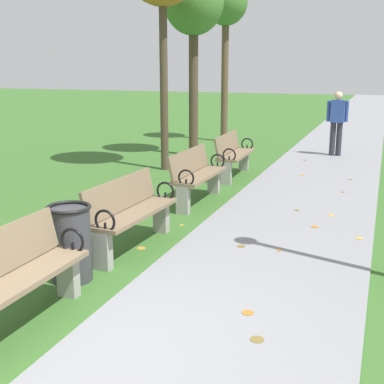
# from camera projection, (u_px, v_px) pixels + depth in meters

# --- Properties ---
(ground_plane) EXTENTS (80.00, 80.00, 0.00)m
(ground_plane) POSITION_uv_depth(u_px,v_px,m) (60.00, 343.00, 4.31)
(ground_plane) COLOR #386628
(paved_walkway) EXTENTS (2.39, 44.00, 0.02)m
(paved_walkway) POSITION_uv_depth(u_px,v_px,m) (353.00, 124.00, 20.24)
(paved_walkway) COLOR gray
(paved_walkway) RESTS_ON ground
(park_bench_1) EXTENTS (0.47, 1.60, 0.90)m
(park_bench_1) POSITION_uv_depth(u_px,v_px,m) (12.00, 278.00, 4.43)
(park_bench_1) COLOR #7A664C
(park_bench_1) RESTS_ON ground
(park_bench_2) EXTENTS (0.54, 1.62, 0.90)m
(park_bench_2) POSITION_uv_depth(u_px,v_px,m) (131.00, 212.00, 6.45)
(park_bench_2) COLOR #7A664C
(park_bench_2) RESTS_ON ground
(park_bench_3) EXTENTS (0.49, 1.61, 0.90)m
(park_bench_3) POSITION_uv_depth(u_px,v_px,m) (197.00, 174.00, 8.64)
(park_bench_3) COLOR #7A664C
(park_bench_3) RESTS_ON ground
(park_bench_4) EXTENTS (0.52, 1.61, 0.90)m
(park_bench_4) POSITION_uv_depth(u_px,v_px,m) (233.00, 154.00, 10.65)
(park_bench_4) COLOR #7A664C
(park_bench_4) RESTS_ON ground
(tree_3) EXTENTS (1.48, 1.48, 4.61)m
(tree_3) POSITION_uv_depth(u_px,v_px,m) (194.00, 5.00, 12.41)
(tree_3) COLOR #4C3D2D
(tree_3) RESTS_ON ground
(tree_4) EXTENTS (1.27, 1.27, 4.80)m
(tree_4) POSITION_uv_depth(u_px,v_px,m) (226.00, 6.00, 14.85)
(tree_4) COLOR brown
(tree_4) RESTS_ON ground
(pedestrian_walking) EXTENTS (0.53, 0.25, 1.62)m
(pedestrian_walking) POSITION_uv_depth(u_px,v_px,m) (337.00, 120.00, 12.99)
(pedestrian_walking) COLOR #2D2D38
(pedestrian_walking) RESTS_ON paved_walkway
(trash_bin) EXTENTS (0.48, 0.48, 0.84)m
(trash_bin) POSITION_uv_depth(u_px,v_px,m) (70.00, 243.00, 5.50)
(trash_bin) COLOR #38383D
(trash_bin) RESTS_ON ground
(scattered_leaves) EXTENTS (4.72, 10.90, 0.02)m
(scattered_leaves) POSITION_uv_depth(u_px,v_px,m) (213.00, 230.00, 7.24)
(scattered_leaves) COLOR gold
(scattered_leaves) RESTS_ON ground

